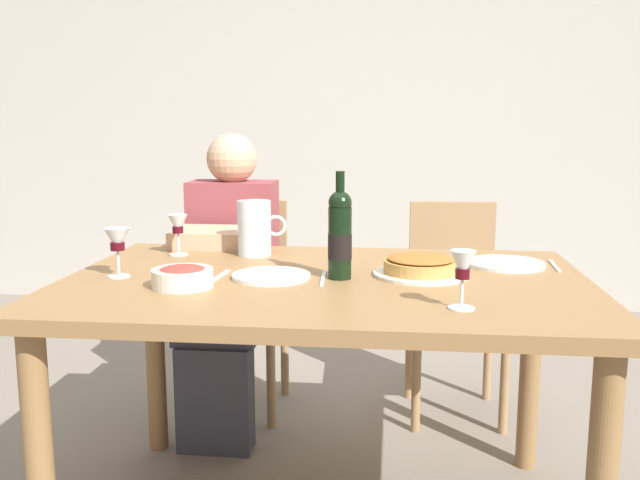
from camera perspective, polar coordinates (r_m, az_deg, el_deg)
name	(u,v)px	position (r m, az deg, el deg)	size (l,w,h in m)	color
back_wall	(366,91)	(4.56, 3.84, 12.14)	(8.00, 0.10, 2.80)	#B2ADA3
dining_table	(326,309)	(2.01, 0.47, -5.72)	(1.50, 1.00, 0.76)	olive
wine_bottle	(340,235)	(1.96, 1.65, 0.46)	(0.07, 0.07, 0.31)	black
water_pitcher	(255,231)	(2.32, -5.41, 0.72)	(0.17, 0.11, 0.18)	silver
baked_tart	(421,266)	(2.03, 8.29, -2.17)	(0.27, 0.27, 0.06)	silver
salad_bowl	(183,276)	(1.91, -11.26, -2.93)	(0.17, 0.17, 0.06)	silver
wine_glass_left_diner	(463,268)	(1.68, 11.68, -2.32)	(0.06, 0.06, 0.14)	silver
wine_glass_right_diner	(178,226)	(2.36, -11.64, 1.10)	(0.07, 0.07, 0.14)	silver
wine_glass_centre	(117,242)	(2.06, -16.37, -0.16)	(0.07, 0.07, 0.14)	silver
dinner_plate_left_setting	(505,264)	(2.23, 15.01, -1.89)	(0.24, 0.24, 0.01)	silver
dinner_plate_right_setting	(271,276)	(1.99, -4.05, -2.98)	(0.23, 0.23, 0.01)	white
fork_left_setting	(456,264)	(2.22, 11.17, -1.93)	(0.16, 0.01, 0.01)	silver
knife_left_setting	(555,266)	(2.26, 18.77, -2.03)	(0.18, 0.01, 0.01)	silver
knife_right_setting	(323,278)	(1.97, 0.26, -3.19)	(0.18, 0.01, 0.01)	silver
spoon_right_setting	(220,276)	(2.02, -8.24, -2.95)	(0.16, 0.01, 0.01)	silver
chair_left	(241,290)	(2.97, -6.50, -4.11)	(0.40, 0.40, 0.87)	#9E7A51
diner_left	(227,274)	(2.72, -7.64, -2.84)	(0.34, 0.50, 1.16)	#8E3D42
chair_right	(454,294)	(2.94, 10.96, -4.36)	(0.42, 0.42, 0.87)	#9E7A51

